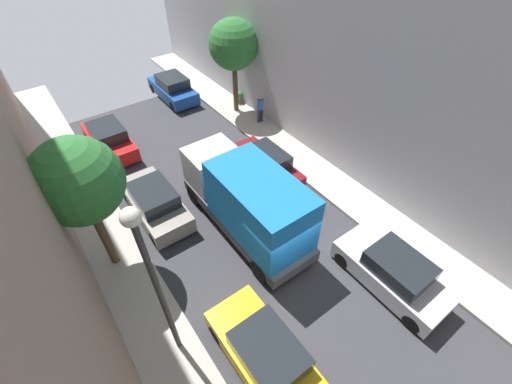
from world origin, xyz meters
TOP-DOWN VIEW (x-y plane):
  - ground at (0.00, 0.00)m, footprint 32.00×32.00m
  - sidewalk_left at (-5.00, 0.00)m, footprint 2.00×44.00m
  - sidewalk_right at (5.00, 0.00)m, footprint 2.00×44.00m
  - parked_car_left_2 at (-2.70, -2.14)m, footprint 1.78×4.20m
  - parked_car_left_3 at (-2.70, 5.79)m, footprint 1.78×4.20m
  - parked_car_left_4 at (-2.70, 11.72)m, footprint 1.78×4.20m
  - parked_car_right_1 at (2.70, -2.56)m, footprint 1.78×4.20m
  - parked_car_right_2 at (2.70, 4.99)m, footprint 1.78×4.20m
  - parked_car_right_3 at (2.70, 15.04)m, footprint 1.78×4.20m
  - delivery_truck at (0.00, 2.63)m, footprint 2.26×6.60m
  - pedestrian at (5.48, 9.07)m, footprint 0.40×0.36m
  - street_tree_0 at (-5.10, 4.33)m, footprint 2.84×2.84m
  - street_tree_1 at (5.09, 11.08)m, footprint 2.79×2.79m
  - potted_plant_1 at (5.78, 11.78)m, footprint 0.49×0.49m
  - lamp_post at (-4.60, -0.07)m, footprint 0.44×0.44m

SIDE VIEW (x-z plane):
  - ground at x=0.00m, z-range 0.00..0.00m
  - sidewalk_left at x=-5.00m, z-range 0.00..0.15m
  - sidewalk_right at x=5.00m, z-range 0.00..0.15m
  - potted_plant_1 at x=5.78m, z-range 0.19..0.93m
  - parked_car_left_2 at x=-2.70m, z-range -0.06..1.50m
  - parked_car_left_3 at x=-2.70m, z-range -0.06..1.50m
  - parked_car_left_4 at x=-2.70m, z-range -0.06..1.50m
  - parked_car_right_1 at x=2.70m, z-range -0.06..1.50m
  - parked_car_right_2 at x=2.70m, z-range -0.06..1.50m
  - parked_car_right_3 at x=2.70m, z-range -0.06..1.50m
  - pedestrian at x=5.48m, z-range 0.21..1.93m
  - delivery_truck at x=0.00m, z-range 0.10..3.48m
  - street_tree_1 at x=5.09m, z-range 1.44..6.88m
  - lamp_post at x=-4.60m, z-range 1.07..7.36m
  - street_tree_0 at x=-5.10m, z-range 1.47..7.01m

